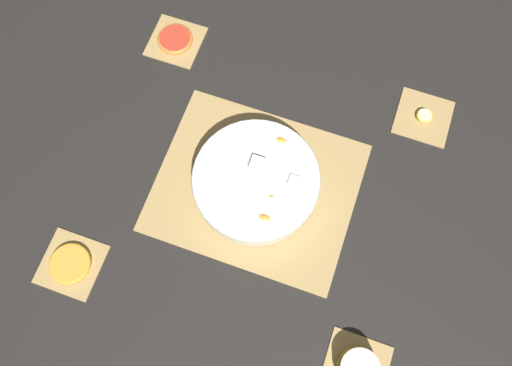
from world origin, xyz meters
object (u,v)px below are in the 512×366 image
(orange_slice_whole, at_px, (70,263))
(fruit_salad_bowl, at_px, (256,181))
(banana_coin_single, at_px, (424,116))
(grapefruit_slice, at_px, (175,39))

(orange_slice_whole, bearing_deg, fruit_salad_bowl, -136.92)
(orange_slice_whole, relative_size, banana_coin_single, 2.30)
(fruit_salad_bowl, height_order, orange_slice_whole, fruit_salad_bowl)
(fruit_salad_bowl, height_order, banana_coin_single, fruit_salad_bowl)
(orange_slice_whole, relative_size, grapefruit_slice, 1.01)
(grapefruit_slice, bearing_deg, orange_slice_whole, 90.00)
(fruit_salad_bowl, bearing_deg, grapefruit_slice, -42.98)
(banana_coin_single, xyz_separation_m, grapefruit_slice, (0.65, 0.00, 0.00))
(fruit_salad_bowl, relative_size, orange_slice_whole, 3.13)
(grapefruit_slice, bearing_deg, fruit_salad_bowl, 137.02)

